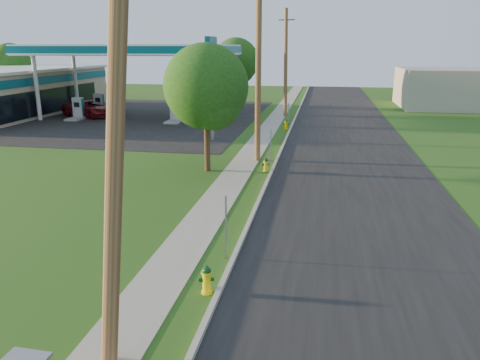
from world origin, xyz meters
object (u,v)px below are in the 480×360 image
Objects in this scene: fuel_pump_nw at (79,111)px; tree_back at (12,64)px; price_pylon at (211,59)px; hydrant_mid at (266,165)px; fuel_pump_sw at (99,106)px; hydrant_near at (207,280)px; utility_pole_far at (286,63)px; tree_verge at (208,90)px; utility_pole_mid at (258,71)px; tree_lot at (237,63)px; fuel_pump_ne at (176,113)px; car_red at (90,108)px; hydrant_far at (286,124)px; utility_pole_near at (115,129)px; fuel_pump_se at (189,108)px.

fuel_pump_nw is 17.71m from tree_back.
price_pylon is 10.43m from hydrant_mid.
hydrant_near is (18.68, -31.92, -0.34)m from fuel_pump_sw.
utility_pole_far is 12.10× the size of hydrant_near.
utility_pole_mid is at bearing 52.27° from tree_verge.
tree_lot is at bearing 0.36° from tree_back.
tree_verge is at bearing -66.75° from fuel_pump_ne.
tree_back is at bearing 141.97° from fuel_pump_nw.
hydrant_far is at bearing -78.03° from car_red.
fuel_pump_ne is at bearing -75.95° from car_red.
car_red is (-15.47, 17.20, -3.37)m from tree_verge.
price_pylon is 8.54m from tree_verge.
fuel_pump_sw is 15.62m from tree_back.
car_red is at bearing 146.88° from price_pylon.
fuel_pump_sw is 0.48× the size of tree_back.
fuel_pump_ne is at bearing 124.40° from utility_pole_mid.
utility_pole_mid is (-0.00, 18.00, 0.15)m from utility_pole_near.
utility_pole_far is at bearing 84.14° from tree_verge.
hydrant_far is at bearing 77.93° from tree_verge.
car_red is at bearing 137.61° from hydrant_mid.
tree_lot is 9.14× the size of hydrant_near.
fuel_pump_ne is 4.44× the size of hydrant_mid.
car_red is at bearing 78.44° from fuel_pump_nw.
fuel_pump_ne is at bearing 109.11° from hydrant_near.
hydrant_mid is 13.04m from hydrant_far.
hydrant_far is (18.65, -6.29, -0.33)m from fuel_pump_sw.
price_pylon reaches higher than hydrant_far.
tree_back is at bearing 141.18° from hydrant_mid.
fuel_pump_nw and fuel_pump_sw have the same top height.
utility_pole_near is at bearing -91.49° from hydrant_far.
fuel_pump_sw is at bearing 161.37° from hydrant_far.
fuel_pump_sw is at bearing 136.48° from utility_pole_mid.
tree_lot is at bearing 29.05° from fuel_pump_sw.
tree_back is at bearing 154.76° from fuel_pump_ne.
price_pylon is at bearing -131.72° from hydrant_far.
tree_back reaches higher than hydrant_near.
tree_verge is at bearing -114.57° from car_red.
price_pylon is at bearing 120.79° from hydrant_mid.
price_pylon is (5.00, -11.50, 4.71)m from fuel_pump_se.
utility_pole_mid is 25.05m from fuel_pump_sw.
fuel_pump_se is at bearing 90.00° from fuel_pump_ne.
hydrant_far is (0.75, -7.29, -4.41)m from utility_pole_far.
fuel_pump_se is 0.48× the size of tree_back.
fuel_pump_nw is 1.00× the size of fuel_pump_sw.
tree_back is (-22.66, 6.68, 3.56)m from fuel_pump_se.
utility_pole_far is 2.97× the size of fuel_pump_se.
price_pylon is 18.44m from tree_lot.
utility_pole_near reaches higher than car_red.
price_pylon is 1.03× the size of tree_back.
fuel_pump_nw is 18.79m from hydrant_far.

